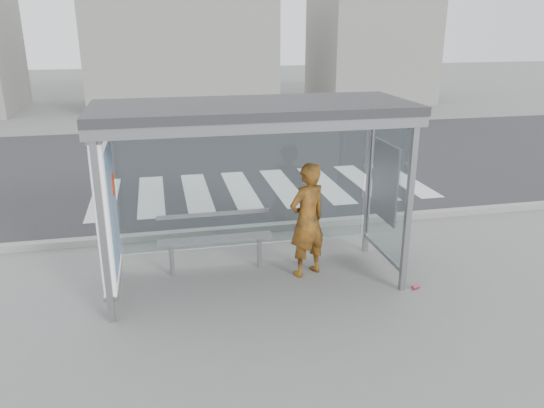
{
  "coord_description": "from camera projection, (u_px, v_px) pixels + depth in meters",
  "views": [
    {
      "loc": [
        -1.27,
        -6.93,
        3.63
      ],
      "look_at": [
        0.29,
        0.2,
        1.12
      ],
      "focal_mm": 35.0,
      "sensor_mm": 36.0,
      "label": 1
    }
  ],
  "objects": [
    {
      "name": "curb",
      "position": [
        236.0,
        230.0,
        9.62
      ],
      "size": [
        30.0,
        0.18,
        0.12
      ],
      "primitive_type": "cube",
      "color": "gray",
      "rests_on": "ground"
    },
    {
      "name": "bus_shelter",
      "position": [
        226.0,
        150.0,
        7.18
      ],
      "size": [
        4.25,
        1.65,
        2.62
      ],
      "color": "gray",
      "rests_on": "ground"
    },
    {
      "name": "person",
      "position": [
        307.0,
        220.0,
        7.8
      ],
      "size": [
        0.75,
        0.63,
        1.74
      ],
      "primitive_type": "imported",
      "rotation": [
        0.0,
        0.0,
        3.55
      ],
      "color": "#E44415",
      "rests_on": "ground"
    },
    {
      "name": "building_right",
      "position": [
        371.0,
        25.0,
        25.15
      ],
      "size": [
        5.0,
        5.0,
        7.0
      ],
      "primitive_type": "cube",
      "color": "gray",
      "rests_on": "ground"
    },
    {
      "name": "bench",
      "position": [
        215.0,
        238.0,
        8.02
      ],
      "size": [
        1.72,
        0.32,
        0.89
      ],
      "color": "gray",
      "rests_on": "ground"
    },
    {
      "name": "building_center",
      "position": [
        181.0,
        49.0,
        23.66
      ],
      "size": [
        8.0,
        5.0,
        5.0
      ],
      "primitive_type": "cube",
      "color": "gray",
      "rests_on": "ground"
    },
    {
      "name": "ground",
      "position": [
        256.0,
        281.0,
        7.84
      ],
      "size": [
        80.0,
        80.0,
        0.0
      ],
      "primitive_type": "plane",
      "color": "slate",
      "rests_on": "ground"
    },
    {
      "name": "soda_can",
      "position": [
        416.0,
        287.0,
        7.6
      ],
      "size": [
        0.12,
        0.09,
        0.06
      ],
      "primitive_type": "cylinder",
      "rotation": [
        0.0,
        1.57,
        0.29
      ],
      "color": "#CB3B56",
      "rests_on": "ground"
    },
    {
      "name": "crosswalk",
      "position": [
        262.0,
        188.0,
        12.2
      ],
      "size": [
        7.55,
        3.0,
        0.0
      ],
      "color": "silver",
      "rests_on": "ground"
    },
    {
      "name": "road",
      "position": [
        208.0,
        164.0,
        14.31
      ],
      "size": [
        30.0,
        10.0,
        0.01
      ],
      "primitive_type": "cube",
      "color": "#29292C",
      "rests_on": "ground"
    }
  ]
}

